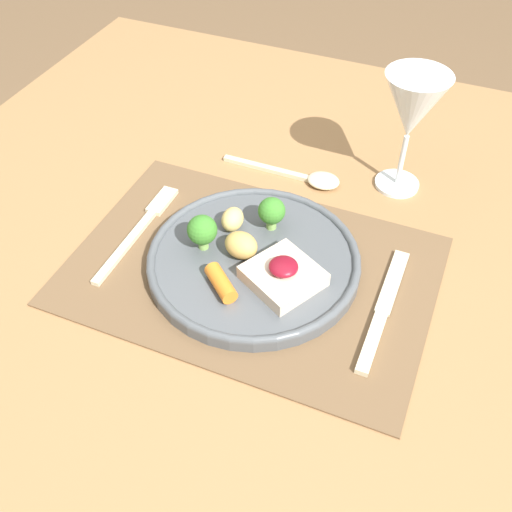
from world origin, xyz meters
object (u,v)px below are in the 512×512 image
Objects in this scene: wine_glass_near at (412,110)px; fork at (142,226)px; knife at (381,316)px; dinner_plate at (256,259)px; spoon at (309,178)px.

fork is at bearing -142.76° from wine_glass_near.
knife reaches higher than fork.
dinner_plate reaches higher than knife.
knife is 0.29m from spoon.
dinner_plate is 0.21m from spoon.
dinner_plate is at bearing -118.48° from wine_glass_near.
dinner_plate is 0.18m from fork.
dinner_plate reaches higher than spoon.
spoon reaches higher than fork.
fork is 0.36m from knife.
knife is 1.09× the size of spoon.
dinner_plate is at bearing -0.64° from fork.
wine_glass_near is at bearing 99.67° from knife.
knife is 0.31m from wine_glass_near.
wine_glass_near is at bearing 61.52° from dinner_plate.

